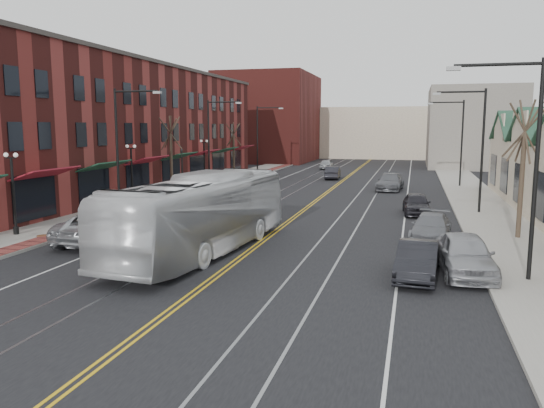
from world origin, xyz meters
The scene contains 30 objects.
ground centered at (0.00, 0.00, 0.00)m, with size 160.00×160.00×0.00m, color black.
sidewalk_left centered at (-12.00, 20.00, 0.07)m, with size 4.00×120.00×0.15m, color gray.
sidewalk_right centered at (12.00, 20.00, 0.07)m, with size 4.00×120.00×0.15m, color gray.
building_left centered at (-19.00, 27.00, 5.50)m, with size 10.00×50.00×11.00m, color maroon.
backdrop_left centered at (-16.00, 70.00, 7.00)m, with size 14.00×18.00×14.00m, color maroon.
backdrop_mid centered at (0.00, 85.00, 4.50)m, with size 22.00×14.00×9.00m, color #B8A88D.
backdrop_right centered at (15.00, 65.00, 5.50)m, with size 12.00×16.00×11.00m, color slate.
streetlight_l_1 centered at (-11.05, 16.00, 5.03)m, with size 3.33×0.25×8.00m.
streetlight_l_2 centered at (-11.05, 32.00, 5.03)m, with size 3.33×0.25×8.00m.
streetlight_l_3 centered at (-11.05, 48.00, 5.03)m, with size 3.33×0.25×8.00m.
streetlight_r_0 centered at (11.05, 6.00, 5.03)m, with size 3.33×0.25×8.00m.
streetlight_r_1 centered at (11.05, 22.00, 5.03)m, with size 3.33×0.25×8.00m.
streetlight_r_2 centered at (11.05, 38.00, 5.03)m, with size 3.33×0.25×8.00m.
lamppost_l_1 centered at (-12.80, 8.00, 2.20)m, with size 0.84×0.28×4.27m.
lamppost_l_2 centered at (-12.80, 20.00, 2.20)m, with size 0.84×0.28×4.27m.
lamppost_l_3 centered at (-12.80, 34.00, 2.20)m, with size 0.84×0.28×4.27m.
tree_left_near centered at (-12.50, 26.00, 3.51)m, with size 1.78×1.37×6.48m.
tree_left_far centered at (-12.50, 42.00, 3.28)m, with size 1.66×1.28×6.02m.
tree_right_mid centered at (12.50, 14.00, 3.75)m, with size 1.90×1.46×6.93m.
manhole_far centered at (-11.20, 8.00, 0.16)m, with size 0.60×0.60×0.02m, color #592D19.
traffic_signal centered at (-10.60, 24.00, 2.35)m, with size 0.18×0.15×3.80m.
transit_bus centered at (-2.00, 7.27, 1.80)m, with size 3.02×12.90×3.59m, color silver.
parked_suv centered at (-7.50, 8.12, 0.84)m, with size 2.79×6.06×1.68m, color #A9ACB0.
parked_car_a centered at (9.30, 6.53, 0.82)m, with size 1.93×4.80×1.64m, color #9C9EA3.
parked_car_b centered at (7.50, 5.60, 0.69)m, with size 1.47×4.22×1.39m, color black.
parked_car_c centered at (8.20, 12.85, 0.67)m, with size 1.87×4.60×1.33m, color slate.
parked_car_d centered at (7.50, 20.79, 0.71)m, with size 1.68×4.18×1.42m, color #232228.
distant_car_left centered at (-1.30, 42.63, 0.69)m, with size 1.45×4.17×1.37m, color #232228.
distant_car_right centered at (5.22, 33.97, 0.75)m, with size 2.11×5.19×1.51m, color #5B5D62.
distant_car_far centered at (-4.06, 55.60, 0.68)m, with size 1.61×3.99×1.36m, color #9EA0A4.
Camera 1 is at (7.24, -14.85, 5.79)m, focal length 35.00 mm.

